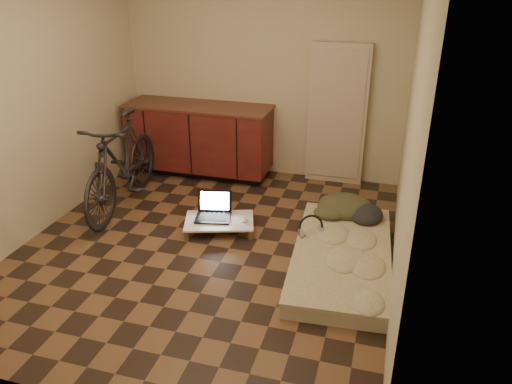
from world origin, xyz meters
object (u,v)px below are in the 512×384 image
(futon, at_px, (342,257))
(laptop, at_px, (214,212))
(lap_desk, at_px, (219,221))
(bicycle, at_px, (121,158))

(futon, relative_size, laptop, 4.47)
(futon, xyz_separation_m, laptop, (-1.38, 0.36, 0.09))
(futon, distance_m, lap_desk, 1.33)
(bicycle, bearing_deg, lap_desk, -15.94)
(futon, bearing_deg, lap_desk, 163.46)
(futon, xyz_separation_m, lap_desk, (-1.30, 0.29, 0.02))
(bicycle, distance_m, lap_desk, 1.32)
(futon, bearing_deg, bicycle, 164.35)
(bicycle, bearing_deg, laptop, -13.68)
(bicycle, height_order, futon, bicycle)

